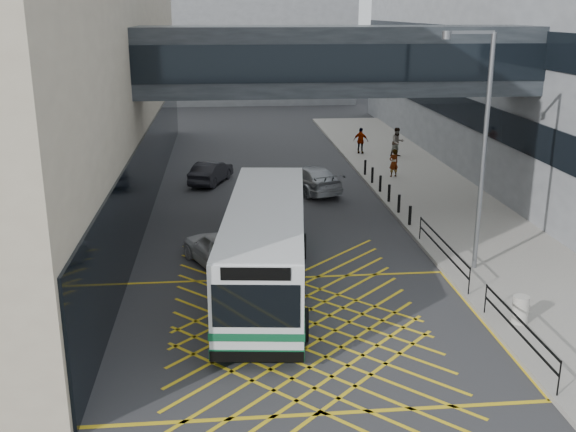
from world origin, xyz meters
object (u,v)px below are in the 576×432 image
object	(u,v)px
bus	(266,244)
car_silver	(310,178)
litter_bin	(520,309)
pedestrian_b	(397,142)
street_lamp	(480,139)
car_white	(221,249)
car_dark	(211,172)
pedestrian_c	(361,141)
pedestrian_a	(394,163)

from	to	relation	value
bus	car_silver	bearing A→B (deg)	82.58
litter_bin	pedestrian_b	world-z (taller)	pedestrian_b
street_lamp	litter_bin	bearing A→B (deg)	-96.06
car_white	street_lamp	size ratio (longest dim) A/B	0.54
car_dark	pedestrian_c	world-z (taller)	pedestrian_c
litter_bin	pedestrian_a	xyz separation A→B (m)	(0.84, 19.64, 0.38)
pedestrian_c	pedestrian_a	bearing A→B (deg)	121.64
bus	pedestrian_c	xyz separation A→B (m)	(8.06, 22.70, -0.69)
car_dark	car_silver	distance (m)	6.03
bus	pedestrian_c	size ratio (longest dim) A/B	6.64
litter_bin	pedestrian_c	distance (m)	26.48
bus	car_silver	world-z (taller)	bus
litter_bin	pedestrian_a	world-z (taller)	pedestrian_a
car_silver	pedestrian_a	distance (m)	5.82
car_dark	bus	bearing A→B (deg)	117.86
car_silver	street_lamp	distance (m)	14.06
litter_bin	pedestrian_a	size ratio (longest dim) A/B	0.54
street_lamp	pedestrian_c	bearing A→B (deg)	84.63
car_white	litter_bin	world-z (taller)	car_white
car_dark	pedestrian_c	bearing A→B (deg)	-126.53
car_silver	litter_bin	world-z (taller)	car_silver
car_dark	pedestrian_a	xyz separation A→B (m)	(10.81, -0.11, 0.34)
pedestrian_b	litter_bin	bearing A→B (deg)	-111.05
car_dark	car_silver	world-z (taller)	car_silver
bus	litter_bin	bearing A→B (deg)	-19.31
car_dark	pedestrian_a	world-z (taller)	pedestrian_a
litter_bin	pedestrian_c	size ratio (longest dim) A/B	0.50
car_white	pedestrian_c	bearing A→B (deg)	-139.81
bus	street_lamp	size ratio (longest dim) A/B	1.33
car_silver	pedestrian_b	bearing A→B (deg)	-150.08
bus	car_white	xyz separation A→B (m)	(-1.63, 2.43, -0.98)
bus	car_dark	bearing A→B (deg)	104.14
car_white	litter_bin	distance (m)	11.30
car_white	pedestrian_a	size ratio (longest dim) A/B	2.88
car_silver	street_lamp	xyz separation A→B (m)	(4.57, -12.54, 4.43)
car_white	pedestrian_a	bearing A→B (deg)	-151.68
pedestrian_a	pedestrian_c	world-z (taller)	pedestrian_c
bus	pedestrian_c	bearing A→B (deg)	76.89
car_white	pedestrian_c	size ratio (longest dim) A/B	2.68
car_dark	pedestrian_a	distance (m)	10.82
car_white	pedestrian_c	world-z (taller)	pedestrian_c
pedestrian_c	street_lamp	bearing A→B (deg)	116.28
street_lamp	pedestrian_c	world-z (taller)	street_lamp
car_dark	pedestrian_b	bearing A→B (deg)	-135.98
car_dark	pedestrian_b	size ratio (longest dim) A/B	2.14
pedestrian_a	street_lamp	bearing A→B (deg)	68.86
car_dark	litter_bin	distance (m)	22.13
pedestrian_a	car_white	bearing A→B (deg)	34.31
car_silver	street_lamp	size ratio (longest dim) A/B	0.56
litter_bin	car_dark	bearing A→B (deg)	116.79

